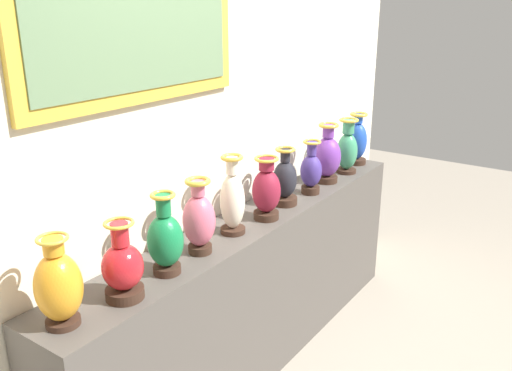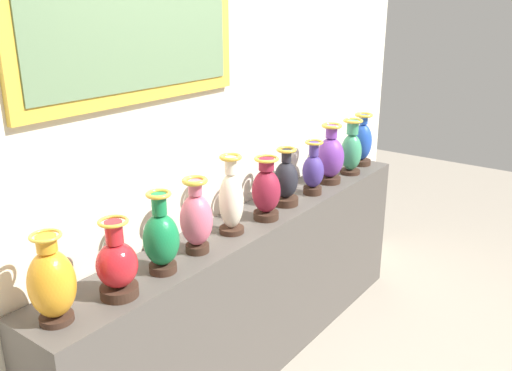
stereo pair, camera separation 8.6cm
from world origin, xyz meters
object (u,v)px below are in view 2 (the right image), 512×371
object	(u,v)px
vase_emerald	(161,238)
vase_sapphire	(362,142)
vase_crimson	(117,266)
vase_amber	(52,283)
vase_rose	(196,219)
vase_ivory	(231,199)
vase_indigo	(313,171)
vase_burgundy	(266,191)
vase_violet	(330,157)
vase_jade	(351,150)
vase_onyx	(286,181)

from	to	relation	value
vase_emerald	vase_sapphire	size ratio (longest dim) A/B	0.99
vase_crimson	vase_sapphire	size ratio (longest dim) A/B	0.88
vase_crimson	vase_sapphire	bearing A→B (deg)	0.95
vase_amber	vase_rose	bearing A→B (deg)	-1.76
vase_crimson	vase_ivory	bearing A→B (deg)	2.33
vase_rose	vase_indigo	xyz separation A→B (m)	(1.03, -0.02, -0.02)
vase_crimson	vase_burgundy	xyz separation A→B (m)	(1.03, -0.00, 0.03)
vase_amber	vase_indigo	distance (m)	1.79
vase_violet	vase_crimson	bearing A→B (deg)	-179.34
vase_violet	vase_sapphire	xyz separation A→B (m)	(0.50, 0.02, -0.00)
vase_amber	vase_jade	bearing A→B (deg)	-1.08
vase_burgundy	vase_onyx	bearing A→B (deg)	8.03
vase_crimson	vase_rose	xyz separation A→B (m)	(0.49, 0.02, 0.03)
vase_indigo	vase_violet	bearing A→B (deg)	5.13
vase_ivory	vase_indigo	distance (m)	0.76
vase_rose	vase_indigo	world-z (taller)	vase_rose
vase_amber	vase_violet	world-z (taller)	vase_violet
vase_burgundy	vase_onyx	world-z (taller)	vase_burgundy
vase_rose	vase_amber	bearing A→B (deg)	178.24
vase_ivory	vase_burgundy	xyz separation A→B (m)	(0.26, -0.04, -0.02)
vase_sapphire	vase_amber	bearing A→B (deg)	179.85
vase_burgundy	vase_amber	bearing A→B (deg)	177.83
vase_amber	vase_sapphire	bearing A→B (deg)	-0.15
vase_violet	vase_jade	bearing A→B (deg)	-4.32
vase_emerald	vase_violet	distance (m)	1.53
vase_sapphire	vase_crimson	bearing A→B (deg)	-179.05
vase_emerald	vase_burgundy	world-z (taller)	vase_emerald
vase_crimson	vase_onyx	size ratio (longest dim) A/B	0.97
vase_burgundy	vase_jade	xyz separation A→B (m)	(1.02, 0.01, 0.01)
vase_ivory	vase_onyx	bearing A→B (deg)	-0.08
vase_amber	vase_rose	distance (m)	0.76
vase_rose	vase_ivory	distance (m)	0.27
vase_jade	vase_sapphire	world-z (taller)	vase_jade
vase_sapphire	vase_indigo	bearing A→B (deg)	-176.97
vase_rose	vase_sapphire	xyz separation A→B (m)	(1.79, 0.02, 0.00)
vase_emerald	vase_violet	bearing A→B (deg)	0.46
vase_ivory	vase_amber	bearing A→B (deg)	179.26
vase_amber	vase_ivory	xyz separation A→B (m)	(1.03, -0.01, 0.02)
vase_onyx	vase_crimson	bearing A→B (deg)	-178.63
vase_emerald	vase_sapphire	xyz separation A→B (m)	(2.03, 0.03, 0.01)
vase_violet	vase_sapphire	world-z (taller)	vase_violet
vase_amber	vase_violet	size ratio (longest dim) A/B	0.91
vase_jade	vase_sapphire	size ratio (longest dim) A/B	1.01
vase_jade	vase_indigo	bearing A→B (deg)	-179.64
vase_amber	vase_emerald	distance (m)	0.52
vase_onyx	vase_jade	size ratio (longest dim) A/B	0.90
vase_rose	vase_onyx	world-z (taller)	vase_rose
vase_amber	vase_jade	size ratio (longest dim) A/B	0.94
vase_crimson	vase_rose	distance (m)	0.50
vase_ivory	vase_sapphire	world-z (taller)	vase_ivory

